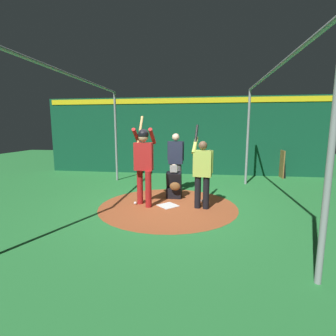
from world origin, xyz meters
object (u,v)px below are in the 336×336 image
(catcher, at_px, (174,185))
(visitor, at_px, (202,170))
(batter, at_px, (144,159))
(baseball_1, at_px, (135,203))
(home_plate, at_px, (168,206))
(umpire, at_px, (176,159))
(bat_rack, at_px, (282,165))
(baseball_0, at_px, (202,201))

(catcher, xyz_separation_m, visitor, (0.80, 0.75, 0.56))
(batter, relative_size, visitor, 1.11)
(catcher, distance_m, baseball_1, 1.22)
(home_plate, xyz_separation_m, umpire, (-1.46, 0.02, 0.97))
(catcher, bearing_deg, batter, -40.60)
(home_plate, height_order, bat_rack, bat_rack)
(visitor, xyz_separation_m, bat_rack, (-4.27, 3.02, -0.43))
(catcher, relative_size, baseball_0, 12.63)
(baseball_1, bearing_deg, bat_rack, 132.25)
(catcher, xyz_separation_m, baseball_0, (0.34, 0.77, -0.32))
(batter, bearing_deg, umpire, 157.23)
(catcher, relative_size, umpire, 0.54)
(home_plate, distance_m, catcher, 0.84)
(batter, xyz_separation_m, baseball_0, (-0.42, 1.43, -1.11))
(home_plate, height_order, batter, batter)
(baseball_0, bearing_deg, umpire, -142.13)
(batter, distance_m, umpire, 1.60)
(batter, bearing_deg, baseball_1, -89.36)
(home_plate, distance_m, umpire, 1.75)
(baseball_0, xyz_separation_m, baseball_1, (0.43, -1.66, 0.00))
(bat_rack, bearing_deg, home_plate, -42.23)
(catcher, height_order, baseball_1, catcher)
(catcher, height_order, umpire, umpire)
(catcher, bearing_deg, baseball_0, 66.18)
(baseball_0, distance_m, baseball_1, 1.72)
(umpire, bearing_deg, baseball_1, -29.98)
(umpire, xyz_separation_m, visitor, (1.51, 0.79, -0.05))
(umpire, height_order, baseball_0, umpire)
(catcher, relative_size, bat_rack, 0.89)
(umpire, bearing_deg, bat_rack, 125.93)
(bat_rack, bearing_deg, catcher, -47.43)
(batter, relative_size, baseball_0, 29.74)
(umpire, relative_size, visitor, 0.88)
(catcher, distance_m, baseball_0, 0.90)
(home_plate, relative_size, baseball_1, 5.68)
(home_plate, xyz_separation_m, bat_rack, (-4.23, 3.84, 0.48))
(baseball_1, bearing_deg, baseball_0, 104.40)
(catcher, distance_m, umpire, 0.94)
(home_plate, xyz_separation_m, baseball_0, (-0.42, 0.84, 0.03))
(home_plate, distance_m, baseball_1, 0.83)
(home_plate, height_order, visitor, visitor)
(baseball_0, bearing_deg, visitor, -2.32)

